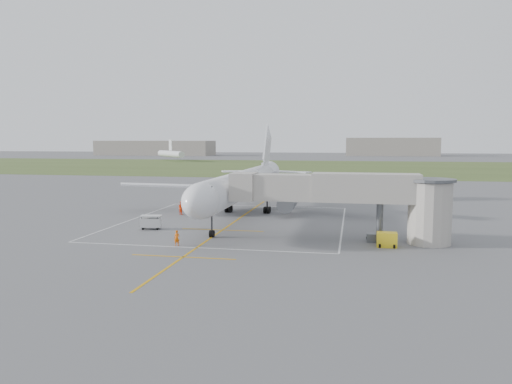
% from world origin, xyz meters
% --- Properties ---
extents(ground, '(700.00, 700.00, 0.00)m').
position_xyz_m(ground, '(0.00, 0.00, 0.00)').
color(ground, '#5B5B5E').
rests_on(ground, ground).
extents(grass_strip, '(700.00, 120.00, 0.02)m').
position_xyz_m(grass_strip, '(0.00, 130.00, 0.01)').
color(grass_strip, '#415424').
rests_on(grass_strip, ground).
extents(apron_markings, '(28.20, 60.00, 0.01)m').
position_xyz_m(apron_markings, '(0.00, -5.82, 0.01)').
color(apron_markings, '#D0920C').
rests_on(apron_markings, ground).
extents(airliner, '(38.93, 46.75, 13.52)m').
position_xyz_m(airliner, '(-0.00, 0.75, 4.39)').
color(airliner, white).
rests_on(airliner, ground).
extents(jet_bridge, '(23.40, 5.00, 7.20)m').
position_xyz_m(jet_bridge, '(15.72, -13.50, 4.74)').
color(jet_bridge, '#AAA29A').
rests_on(jet_bridge, ground).
extents(gpu_unit, '(2.01, 1.44, 1.49)m').
position_xyz_m(gpu_unit, '(18.62, -15.99, 0.73)').
color(gpu_unit, gold).
rests_on(gpu_unit, ground).
extents(baggage_cart, '(2.61, 1.83, 1.67)m').
position_xyz_m(baggage_cart, '(-8.58, -11.10, 0.86)').
color(baggage_cart, silver).
rests_on(baggage_cart, ground).
extents(ramp_worker_nose, '(0.58, 0.38, 1.58)m').
position_xyz_m(ramp_worker_nose, '(-2.26, -19.43, 0.79)').
color(ramp_worker_nose, '#DF5807').
rests_on(ramp_worker_nose, ground).
extents(ramp_worker_wing, '(1.19, 1.14, 1.94)m').
position_xyz_m(ramp_worker_wing, '(-9.02, 0.89, 0.97)').
color(ramp_worker_wing, '#F53607').
rests_on(ramp_worker_wing, ground).
extents(distant_hangars, '(345.00, 49.00, 12.00)m').
position_xyz_m(distant_hangars, '(-16.15, 265.19, 5.17)').
color(distant_hangars, gray).
rests_on(distant_hangars, ground).
extents(distant_aircraft, '(209.86, 43.37, 8.85)m').
position_xyz_m(distant_aircraft, '(16.64, 183.48, 3.59)').
color(distant_aircraft, white).
rests_on(distant_aircraft, ground).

